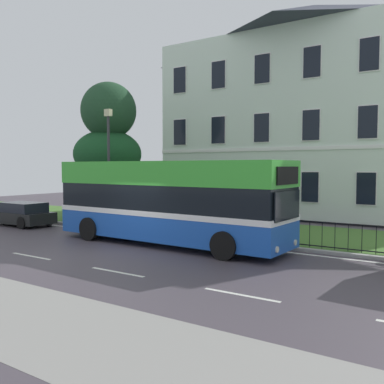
{
  "coord_description": "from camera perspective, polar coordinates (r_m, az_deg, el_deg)",
  "views": [
    {
      "loc": [
        10.46,
        -10.74,
        3.06
      ],
      "look_at": [
        1.08,
        3.56,
        2.04
      ],
      "focal_mm": 39.57,
      "sensor_mm": 36.0,
      "label": 1
    }
  ],
  "objects": [
    {
      "name": "ground_plane",
      "position": [
        16.16,
        -7.92,
        -7.57
      ],
      "size": [
        60.0,
        56.0,
        0.18
      ],
      "color": "#473F47"
    },
    {
      "name": "georgian_townhouse",
      "position": [
        29.01,
        15.94,
        10.7
      ],
      "size": [
        17.56,
        9.67,
        13.28
      ],
      "color": "silver",
      "rests_on": "ground_plane"
    },
    {
      "name": "iron_verge_railing",
      "position": [
        17.6,
        3.54,
        -4.54
      ],
      "size": [
        17.65,
        0.04,
        0.97
      ],
      "color": "black",
      "rests_on": "ground_plane"
    },
    {
      "name": "evergreen_tree",
      "position": [
        24.72,
        -11.04,
        3.61
      ],
      "size": [
        4.62,
        4.62,
        8.06
      ],
      "color": "#423328",
      "rests_on": "ground_plane"
    },
    {
      "name": "single_decker_bus",
      "position": [
        16.58,
        -3.27,
        -1.22
      ],
      "size": [
        9.98,
        2.81,
        3.27
      ],
      "rotation": [
        0.0,
        0.0,
        -0.03
      ],
      "color": "#1B4FB4",
      "rests_on": "ground_plane"
    },
    {
      "name": "parked_hatchback_00",
      "position": [
        23.76,
        -21.96,
        -2.79
      ],
      "size": [
        3.72,
        1.76,
        1.21
      ],
      "rotation": [
        0.0,
        0.0,
        3.14
      ],
      "color": "black",
      "rests_on": "ground_plane"
    },
    {
      "name": "street_lamp_post",
      "position": [
        22.25,
        -11.16,
        4.59
      ],
      "size": [
        0.36,
        0.24,
        5.88
      ],
      "color": "#333338",
      "rests_on": "ground_plane"
    }
  ]
}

